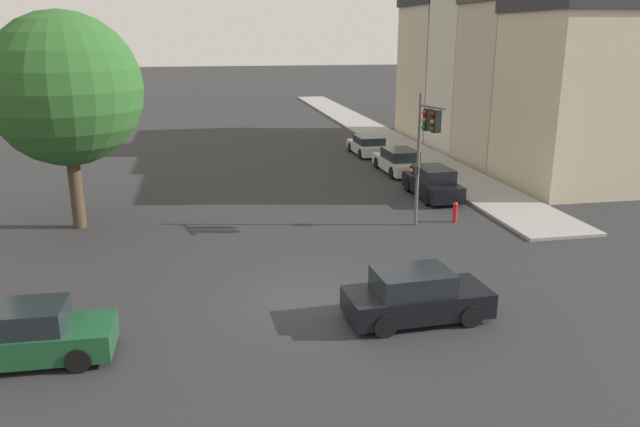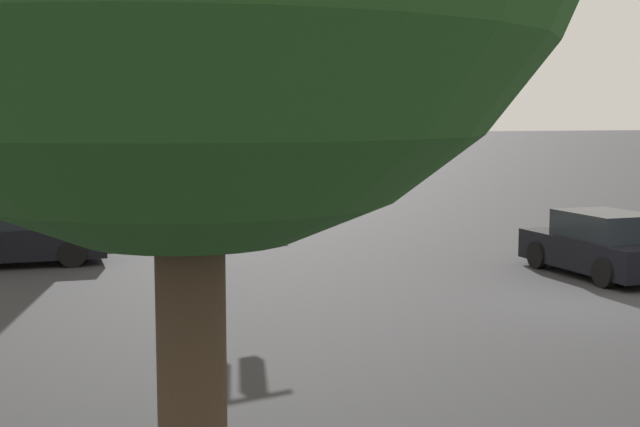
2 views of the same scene
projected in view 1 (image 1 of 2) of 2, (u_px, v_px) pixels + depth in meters
The scene contains 11 objects.
ground_plane at pixel (309, 300), 19.73m from camera, with size 300.00×300.00×0.00m, color #28282B.
sidewalk_strip at pixel (372, 130), 53.81m from camera, with size 3.47×60.00×0.14m.
rowhouse_backdrop at pixel (503, 72), 41.99m from camera, with size 8.19×25.16×12.28m.
street_tree at pixel (65, 89), 25.50m from camera, with size 6.29×6.29×9.08m.
traffic_signal at pixel (426, 137), 25.91m from camera, with size 0.87×1.85×5.75m.
crossing_car_0 at pixel (416, 296), 18.22m from camera, with size 4.29×2.09×1.53m.
crossing_car_1 at pixel (30, 335), 15.89m from camera, with size 4.08×1.88×1.52m.
parked_car_0 at pixel (433, 183), 31.84m from camera, with size 1.86×4.52×1.61m.
parked_car_1 at pixel (399, 161), 37.62m from camera, with size 2.10×4.83×1.45m.
parked_car_2 at pixel (368, 146), 43.30m from camera, with size 2.15×4.36×1.31m.
fire_hydrant at pixel (455, 211), 27.77m from camera, with size 0.22×0.22×0.92m.
Camera 1 is at (-3.16, -17.93, 8.11)m, focal length 35.00 mm.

